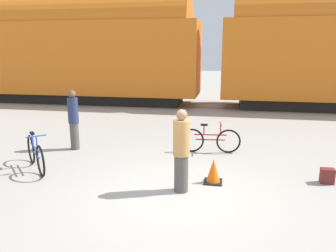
# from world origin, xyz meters

# --- Properties ---
(ground_plane) EXTENTS (80.00, 80.00, 0.00)m
(ground_plane) POSITION_xyz_m (0.00, 0.00, 0.00)
(ground_plane) COLOR #A8A399
(freight_train) EXTENTS (52.51, 3.03, 5.76)m
(freight_train) POSITION_xyz_m (0.00, 11.06, 3.04)
(freight_train) COLOR black
(freight_train) RESTS_ON ground_plane
(rail_near) EXTENTS (64.51, 0.07, 0.01)m
(rail_near) POSITION_xyz_m (0.00, 10.35, 0.01)
(rail_near) COLOR #4C4238
(rail_near) RESTS_ON ground_plane
(rail_far) EXTENTS (64.51, 0.07, 0.01)m
(rail_far) POSITION_xyz_m (0.00, 11.78, 0.01)
(rail_far) COLOR #4C4238
(rail_far) RESTS_ON ground_plane
(bicycle_maroon) EXTENTS (1.73, 0.46, 0.86)m
(bicycle_maroon) POSITION_xyz_m (0.51, 2.95, 0.37)
(bicycle_maroon) COLOR black
(bicycle_maroon) RESTS_ON ground_plane
(bicycle_blue) EXTENTS (1.30, 1.38, 0.94)m
(bicycle_blue) POSITION_xyz_m (-3.63, 0.78, 0.40)
(bicycle_blue) COLOR black
(bicycle_blue) RESTS_ON ground_plane
(person_in_tan) EXTENTS (0.34, 0.34, 1.74)m
(person_in_tan) POSITION_xyz_m (0.07, 0.17, 0.87)
(person_in_tan) COLOR #514C47
(person_in_tan) RESTS_ON ground_plane
(person_in_navy) EXTENTS (0.30, 0.30, 1.76)m
(person_in_navy) POSITION_xyz_m (-3.46, 2.54, 0.90)
(person_in_navy) COLOR #514C47
(person_in_navy) RESTS_ON ground_plane
(backpack) EXTENTS (0.28, 0.20, 0.34)m
(backpack) POSITION_xyz_m (3.20, 1.17, 0.17)
(backpack) COLOR maroon
(backpack) RESTS_ON ground_plane
(traffic_cone) EXTENTS (0.40, 0.40, 0.55)m
(traffic_cone) POSITION_xyz_m (0.71, 0.75, 0.25)
(traffic_cone) COLOR black
(traffic_cone) RESTS_ON ground_plane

